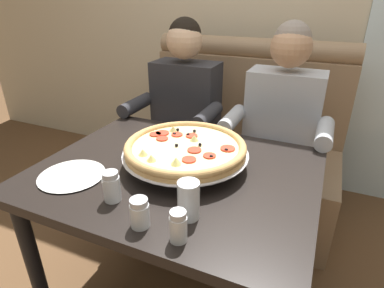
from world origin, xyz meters
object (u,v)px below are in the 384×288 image
Objects in this scene: diner_right at (278,132)px; pizza at (185,148)px; shaker_pepper_flakes at (178,228)px; booth_bench at (236,153)px; diner_left at (179,116)px; shaker_parmesan at (112,188)px; shaker_oregano at (140,215)px; plate_near_left at (72,174)px; drinking_glass at (189,202)px; dining_table at (176,189)px.

diner_right is 2.50× the size of pizza.
booth_bench is at bearing 98.47° from shaker_pepper_flakes.
diner_left reaches higher than booth_bench.
diner_right is at bearing 83.71° from shaker_pepper_flakes.
diner_left is at bearing 102.13° from shaker_parmesan.
pizza is at bearing 112.37° from shaker_pepper_flakes.
shaker_oregano is (0.35, -0.99, 0.08)m from diner_left.
booth_bench is at bearing 41.69° from diner_left.
diner_right is 11.74× the size of shaker_parmesan.
booth_bench is 1.23m from plate_near_left.
plate_near_left is 1.99× the size of drinking_glass.
booth_bench is at bearing 138.31° from diner_right.
dining_table is 0.33m from shaker_parmesan.
booth_bench is at bearing 92.54° from shaker_oregano.
diner_left is at bearing -138.31° from booth_bench.
shaker_pepper_flakes is 0.55m from plate_near_left.
shaker_oregano is at bearing -103.78° from diner_right.
diner_right is (0.60, 0.00, 0.00)m from diner_left.
drinking_glass is at bearing -55.85° from dining_table.
shaker_pepper_flakes reaches higher than dining_table.
diner_right is 5.05× the size of plate_near_left.
shaker_oregano is 0.18m from shaker_parmesan.
dining_table is at bearing 124.15° from drinking_glass.
shaker_pepper_flakes is at bearing -67.63° from pizza.
drinking_glass reaches higher than shaker_parmesan.
drinking_glass is at bearing 4.44° from shaker_parmesan.
diner_left is 1.06m from shaker_oregano.
pizza is (-0.28, -0.60, 0.12)m from diner_right.
shaker_parmesan is (0.20, -0.92, 0.08)m from diner_left.
shaker_oregano is 0.96× the size of shaker_pepper_flakes.
pizza is at bearing 63.91° from dining_table.
shaker_parmesan is (-0.10, -0.27, 0.14)m from dining_table.
plate_near_left is (-0.53, 0.15, -0.03)m from shaker_pepper_flakes.
shaker_parmesan is 0.86× the size of drinking_glass.
shaker_oregano is (0.06, -0.35, 0.14)m from dining_table.
shaker_parmesan is at bearing -175.56° from drinking_glass.
shaker_oregano is (0.06, -1.26, 0.39)m from booth_bench.
shaker_oregano is (-0.24, -0.99, 0.08)m from diner_right.
diner_left is 0.69m from pizza.
shaker_oregano is (0.03, -0.40, -0.04)m from pizza.
diner_left reaches higher than shaker_parmesan.
diner_left reaches higher than shaker_pepper_flakes.
diner_right is at bearing 76.22° from shaker_oregano.
dining_table is at bearing 99.05° from shaker_oregano.
shaker_parmesan reaches higher than shaker_oregano.
pizza is at bearing -61.70° from diner_left.
drinking_glass is (-0.02, 0.11, 0.01)m from shaker_pepper_flakes.
shaker_pepper_flakes is at bearing -81.53° from booth_bench.
diner_right is 0.91m from drinking_glass.
shaker_oregano is 0.13m from shaker_pepper_flakes.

